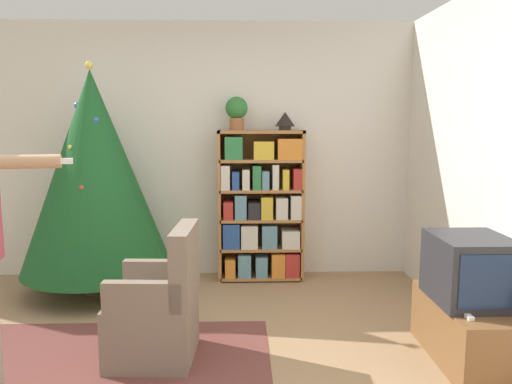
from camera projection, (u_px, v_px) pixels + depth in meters
name	position (u px, v px, depth m)	size (l,w,h in m)	color
ground_plane	(171.00, 382.00, 3.11)	(14.00, 14.00, 0.00)	#9E7A56
wall_back	(198.00, 151.00, 5.18)	(8.00, 0.10, 2.60)	silver
area_rug	(81.00, 381.00, 3.11)	(2.40, 1.81, 0.01)	brown
bookshelf	(262.00, 208.00, 5.04)	(0.86, 0.33, 1.52)	#A8703D
tv_stand	(466.00, 331.00, 3.36)	(0.43, 0.92, 0.42)	brown
television	(470.00, 269.00, 3.30)	(0.47, 0.55, 0.44)	#28282D
game_remote	(467.00, 316.00, 3.06)	(0.04, 0.12, 0.02)	white
christmas_tree	(94.00, 172.00, 4.60)	(1.38, 1.38, 2.14)	#4C3323
armchair	(158.00, 313.00, 3.39)	(0.60, 0.59, 0.92)	#7A6B5B
potted_plant	(237.00, 111.00, 4.90)	(0.22, 0.22, 0.33)	#935B38
table_lamp	(285.00, 120.00, 4.93)	(0.20, 0.20, 0.18)	#473828
book_pile_near_tree	(134.00, 297.00, 4.47)	(0.24, 0.18, 0.08)	#B22D28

